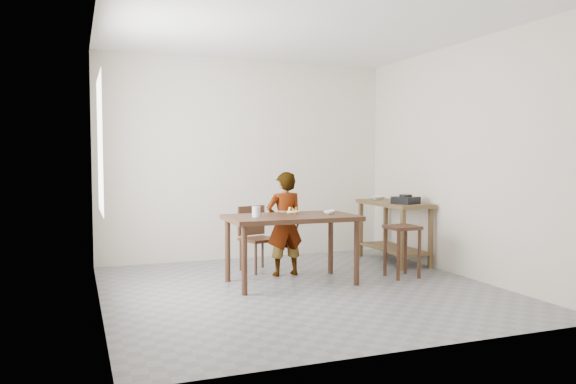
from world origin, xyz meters
name	(u,v)px	position (x,y,z in m)	size (l,w,h in m)	color
floor	(302,291)	(0.00, 0.00, -0.02)	(4.00, 4.00, 0.04)	slate
ceiling	(302,26)	(0.00, 0.00, 2.72)	(4.00, 4.00, 0.04)	white
wall_back	(246,160)	(0.00, 2.02, 1.35)	(4.00, 0.04, 2.70)	beige
wall_front	(411,162)	(0.00, -2.02, 1.35)	(4.00, 0.04, 2.70)	beige
wall_left	(95,161)	(-2.02, 0.00, 1.35)	(0.04, 4.00, 2.70)	beige
wall_right	(463,160)	(2.02, 0.00, 1.35)	(0.04, 4.00, 2.70)	beige
window_pane	(100,145)	(-1.97, 0.20, 1.50)	(0.02, 1.10, 1.30)	white
dining_table	(291,249)	(0.00, 0.30, 0.38)	(1.40, 0.80, 0.75)	#3C2316
prep_counter	(394,232)	(1.72, 1.00, 0.40)	(0.50, 1.20, 0.80)	brown
child	(285,224)	(0.08, 0.72, 0.61)	(0.44, 0.29, 1.21)	white
dining_chair	(259,239)	(-0.12, 1.06, 0.39)	(0.38, 0.38, 0.78)	#3C2316
stool	(402,251)	(1.31, 0.15, 0.30)	(0.34, 0.34, 0.60)	#3C2316
glass_tumbler	(256,212)	(-0.40, 0.29, 0.81)	(0.09, 0.09, 0.11)	silver
small_bowl	(329,212)	(0.46, 0.30, 0.77)	(0.13, 0.13, 0.04)	white
banana	(293,212)	(0.07, 0.43, 0.78)	(0.15, 0.11, 0.05)	#F3D552
serving_bowl	(377,198)	(1.68, 1.37, 0.82)	(0.20, 0.20, 0.05)	white
gas_burner	(406,200)	(1.69, 0.67, 0.84)	(0.27, 0.27, 0.09)	black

